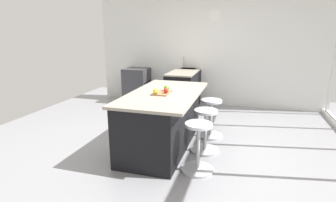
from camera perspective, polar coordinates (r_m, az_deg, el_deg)
ground_plane at (r=4.53m, az=2.51°, el=-8.82°), size 7.24×7.24×0.00m
interior_partition_left at (r=6.73m, az=8.25°, el=11.83°), size 0.15×5.57×2.95m
sink_cabinet at (r=6.59m, az=4.08°, el=2.98°), size 1.98×0.60×1.19m
oven_range at (r=7.00m, az=-6.70°, el=3.42°), size 0.60×0.61×0.88m
kitchen_island at (r=4.23m, az=-1.26°, el=-3.94°), size 1.98×1.04×0.90m
stool_by_window at (r=4.72m, az=9.20°, el=-3.90°), size 0.44×0.44×0.67m
stool_middle at (r=4.13m, az=8.04°, el=-6.60°), size 0.44×0.44×0.67m
stool_near_camera at (r=3.56m, az=6.47°, el=-10.16°), size 0.44×0.44×0.67m
cutting_board at (r=4.03m, az=-1.29°, el=1.79°), size 0.36×0.24×0.02m
apple_red at (r=3.96m, az=-0.45°, el=2.25°), size 0.07×0.07×0.07m
apple_green at (r=4.11m, az=-0.30°, el=2.81°), size 0.09×0.09×0.09m
apple_yellow at (r=3.91m, az=-2.65°, el=2.15°), size 0.08×0.08×0.08m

